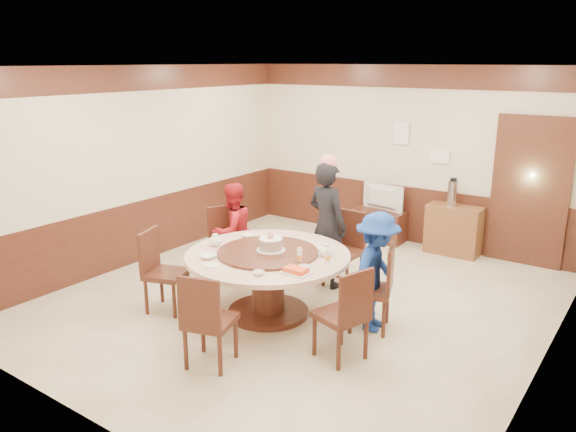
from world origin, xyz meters
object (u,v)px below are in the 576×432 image
Objects in this scene: birthday_cake at (271,244)px; thermos at (452,193)px; television at (380,198)px; person_red at (233,231)px; banquet_table at (268,271)px; person_blue at (377,272)px; side_cabinet at (454,230)px; person_standing at (327,225)px; shrimp_platter at (296,271)px; tv_stand at (379,225)px.

thermos is at bearing 74.16° from birthday_cake.
person_red is at bearing 79.91° from television.
banquet_table is 1.43× the size of person_red.
television reaches higher than banquet_table.
person_blue is (1.17, 0.39, 0.13)m from banquet_table.
thermos is at bearing -3.52° from person_blue.
side_cabinet is (1.00, 3.30, -0.48)m from birthday_cake.
person_standing reaches higher than person_blue.
shrimp_platter is at bearing -31.68° from birthday_cake.
shrimp_platter is at bearing -95.34° from thermos.
person_blue is 4.42× the size of shrimp_platter.
person_standing reaches higher than shrimp_platter.
person_standing is 1.35m from person_blue.
person_standing is at bearing 122.87° from person_red.
person_standing is 5.02× the size of birthday_cake.
person_standing is 1.24× the size of person_blue.
person_blue reaches higher than side_cabinet.
tv_stand is at bearing 171.08° from person_red.
person_blue is 1.66× the size of side_cabinet.
shrimp_platter reaches higher than tv_stand.
person_red is 1.29m from birthday_cake.
person_blue is 3.22m from television.
person_blue is at bearing 156.80° from person_standing.
person_blue reaches higher than television.
shrimp_platter is 3.71m from side_cabinet.
banquet_table is at bearing -86.36° from tv_stand.
tv_stand is at bearing 17.66° from person_blue.
side_cabinet is 0.57m from thermos.
person_blue is at bearing 92.82° from person_red.
person_standing is at bearing -82.38° from tv_stand.
thermos is (0.88, 2.17, 0.12)m from person_standing.
birthday_cake is 3.48m from side_cabinet.
side_cabinet is (1.23, 0.03, 0.12)m from tv_stand.
banquet_table is 1.29m from person_red.
television is 1.97× the size of thermos.
birthday_cake is 0.86× the size of thermos.
side_cabinet is at bearing 73.14° from birthday_cake.
person_blue is (2.27, -0.27, 0.01)m from person_red.
person_standing is at bearing 47.08° from person_blue.
banquet_table is at bearing 102.06° from television.
person_red is (-1.17, -0.50, -0.17)m from person_standing.
tv_stand is 1.24m from side_cabinet.
person_blue is at bearing -64.58° from tv_stand.
side_cabinet reaches higher than tv_stand.
person_standing is 1.13m from birthday_cake.
person_red is at bearing 35.23° from person_standing.
television is (0.00, 0.00, 0.47)m from tv_stand.
side_cabinet is (-0.15, 2.94, -0.29)m from person_blue.
shrimp_platter is at bearing -96.33° from side_cabinet.
side_cabinet is 2.11× the size of thermos.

